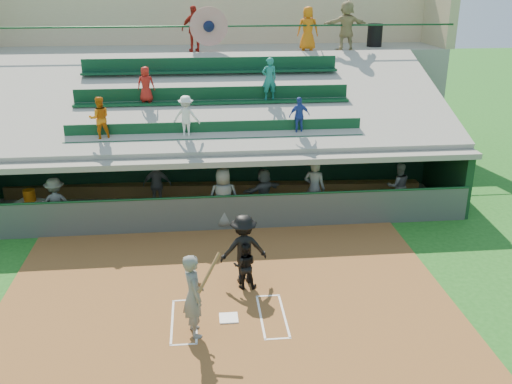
{
  "coord_description": "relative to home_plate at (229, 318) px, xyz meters",
  "views": [
    {
      "loc": [
        -0.52,
        -11.31,
        7.46
      ],
      "look_at": [
        1.0,
        3.5,
        1.8
      ],
      "focal_mm": 40.0,
      "sensor_mm": 36.0,
      "label": 1
    }
  ],
  "objects": [
    {
      "name": "home_plate",
      "position": [
        0.0,
        0.0,
        0.0
      ],
      "size": [
        0.43,
        0.43,
        0.03
      ],
      "primitive_type": "cube",
      "color": "white",
      "rests_on": "dirt_slab"
    },
    {
      "name": "home_umpire",
      "position": [
        0.49,
        1.69,
        0.91
      ],
      "size": [
        1.27,
        0.81,
        1.86
      ],
      "primitive_type": "imported",
      "rotation": [
        0.0,
        0.0,
        3.24
      ],
      "color": "black",
      "rests_on": "dirt_slab"
    },
    {
      "name": "grandstand",
      "position": [
        -0.01,
        10.51,
        2.23
      ],
      "size": [
        20.4,
        10.4,
        7.8
      ],
      "color": "#4A4F4A",
      "rests_on": "ground"
    },
    {
      "name": "dugout_floor",
      "position": [
        0.0,
        6.75,
        -0.02
      ],
      "size": [
        16.0,
        3.5,
        0.04
      ],
      "primitive_type": "cube",
      "color": "gray",
      "rests_on": "ground"
    },
    {
      "name": "dugout_player_d",
      "position": [
        1.52,
        6.13,
        0.78
      ],
      "size": [
        1.48,
        1.1,
        1.55
      ],
      "primitive_type": "imported",
      "rotation": [
        0.0,
        0.0,
        3.65
      ],
      "color": "#5A5D57",
      "rests_on": "dugout_floor"
    },
    {
      "name": "white_table",
      "position": [
        -6.01,
        6.27,
        0.35
      ],
      "size": [
        0.95,
        0.85,
        0.69
      ],
      "primitive_type": "cube",
      "rotation": [
        0.0,
        0.0,
        -0.4
      ],
      "color": "white",
      "rests_on": "dugout_floor"
    },
    {
      "name": "trash_bin",
      "position": [
        7.13,
        13.26,
        5.04
      ],
      "size": [
        0.63,
        0.63,
        0.95
      ],
      "primitive_type": "cylinder",
      "color": "black",
      "rests_on": "concourse_slab"
    },
    {
      "name": "concourse_staff_a",
      "position": [
        -0.56,
        12.23,
        5.46
      ],
      "size": [
        1.12,
        0.72,
        1.78
      ],
      "primitive_type": "imported",
      "rotation": [
        0.0,
        0.0,
        3.43
      ],
      "color": "#A41D12",
      "rests_on": "concourse_slab"
    },
    {
      "name": "water_cooler",
      "position": [
        -5.98,
        6.25,
        0.88
      ],
      "size": [
        0.38,
        0.38,
        0.38
      ],
      "primitive_type": "cylinder",
      "color": "orange",
      "rests_on": "white_table"
    },
    {
      "name": "dugout_player_e",
      "position": [
        3.12,
        5.67,
        0.97
      ],
      "size": [
        0.84,
        0.73,
        1.94
      ],
      "primitive_type": "imported",
      "rotation": [
        0.0,
        0.0,
        2.68
      ],
      "color": "#5D605B",
      "rests_on": "dugout_floor"
    },
    {
      "name": "catcher",
      "position": [
        0.5,
        1.39,
        0.59
      ],
      "size": [
        0.63,
        0.51,
        1.22
      ],
      "primitive_type": "imported",
      "rotation": [
        0.0,
        0.0,
        3.06
      ],
      "color": "black",
      "rests_on": "dirt_slab"
    },
    {
      "name": "dugout_player_c",
      "position": [
        0.16,
        5.21,
        0.96
      ],
      "size": [
        0.95,
        0.63,
        1.92
      ],
      "primitive_type": "imported",
      "rotation": [
        0.0,
        0.0,
        3.16
      ],
      "color": "#555752",
      "rests_on": "dugout_floor"
    },
    {
      "name": "dugout_player_a",
      "position": [
        -5.02,
        5.6,
        0.83
      ],
      "size": [
        1.16,
        0.78,
        1.65
      ],
      "primitive_type": "imported",
      "rotation": [
        0.0,
        0.0,
        3.31
      ],
      "color": "#595C57",
      "rests_on": "dugout_floor"
    },
    {
      "name": "batter_at_plate",
      "position": [
        -0.77,
        -0.49,
        0.96
      ],
      "size": [
        0.94,
        0.82,
        1.95
      ],
      "color": "#585B56",
      "rests_on": "dirt_slab"
    },
    {
      "name": "concourse_slab",
      "position": [
        0.0,
        13.5,
        2.26
      ],
      "size": [
        20.0,
        3.0,
        4.6
      ],
      "primitive_type": "cube",
      "color": "gray",
      "rests_on": "ground"
    },
    {
      "name": "dugout_player_f",
      "position": [
        6.09,
        6.12,
        0.8
      ],
      "size": [
        0.79,
        0.62,
        1.59
      ],
      "primitive_type": "imported",
      "rotation": [
        0.0,
        0.0,
        3.11
      ],
      "color": "#5E605B",
      "rests_on": "dugout_floor"
    },
    {
      "name": "dirt_slab",
      "position": [
        0.0,
        0.5,
        -0.03
      ],
      "size": [
        11.0,
        9.0,
        0.02
      ],
      "primitive_type": "cube",
      "color": "brown",
      "rests_on": "ground"
    },
    {
      "name": "dugout_player_b",
      "position": [
        -2.0,
        7.02,
        0.82
      ],
      "size": [
        0.96,
        0.41,
        1.62
      ],
      "primitive_type": "imported",
      "rotation": [
        0.0,
        0.0,
        3.13
      ],
      "color": "#555752",
      "rests_on": "dugout_floor"
    },
    {
      "name": "concourse_staff_b",
      "position": [
        3.98,
        12.14,
        5.43
      ],
      "size": [
        0.92,
        0.68,
        1.73
      ],
      "primitive_type": "imported",
      "rotation": [
        0.0,
        0.0,
        2.98
      ],
      "color": "#D0630C",
      "rests_on": "concourse_slab"
    },
    {
      "name": "batters_box_chalk",
      "position": [
        0.0,
        0.0,
        -0.01
      ],
      "size": [
        2.65,
        1.85,
        0.01
      ],
      "color": "silver",
      "rests_on": "dirt_slab"
    },
    {
      "name": "dugout_bench",
      "position": [
        -0.08,
        7.95,
        0.23
      ],
      "size": [
        14.79,
        1.47,
        0.44
      ],
      "primitive_type": "cube",
      "rotation": [
        0.0,
        0.0,
        -0.07
      ],
      "color": "brown",
      "rests_on": "dugout_floor"
    },
    {
      "name": "concourse_staff_c",
      "position": [
        5.55,
        12.11,
        5.54
      ],
      "size": [
        1.86,
        0.79,
        1.95
      ],
      "primitive_type": "imported",
      "rotation": [
        0.0,
        0.0,
        3.26
      ],
      "color": "tan",
      "rests_on": "concourse_slab"
    },
    {
      "name": "ground",
      "position": [
        0.0,
        0.0,
        -0.04
      ],
      "size": [
        100.0,
        100.0,
        0.0
      ],
      "primitive_type": "plane",
      "color": "#1A5718",
      "rests_on": "ground"
    }
  ]
}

